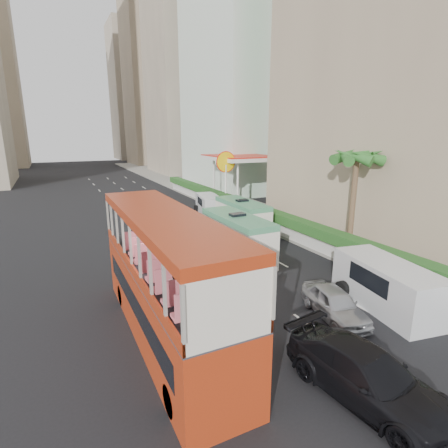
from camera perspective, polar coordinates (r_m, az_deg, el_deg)
ground_plane at (r=17.36m, az=10.60°, el=-12.75°), size 200.00×200.00×0.00m
double_decker_bus at (r=13.78m, az=-9.57°, el=-8.55°), size 2.50×11.00×5.06m
car_silver_lane_a at (r=22.42m, az=-4.86°, el=-6.11°), size 1.70×4.33×1.41m
car_silver_lane_b at (r=16.73m, az=17.43°, el=-14.31°), size 2.35×4.18×1.34m
car_black at (r=12.79m, az=21.83°, el=-24.75°), size 2.87×5.64×1.57m
van_asset at (r=31.31m, az=-6.10°, el=-0.13°), size 2.69×5.13×1.38m
minibus_near at (r=22.62m, az=2.17°, el=-2.11°), size 2.20×6.38×2.81m
minibus_far at (r=28.18m, az=2.94°, el=1.07°), size 2.11×6.04×2.66m
panel_van_near at (r=18.06m, az=24.99°, el=-9.06°), size 3.05×5.68×2.16m
panel_van_far at (r=35.45m, az=-2.49°, el=3.20°), size 2.70×4.89×1.85m
sidewalk at (r=42.28m, az=0.17°, el=3.91°), size 6.00×120.00×0.18m
kerb_wall at (r=31.39m, az=4.53°, el=1.22°), size 0.30×44.00×1.00m
hedge at (r=31.20m, az=4.56°, el=2.74°), size 1.10×44.00×0.70m
palm_tree at (r=24.13m, az=20.25°, el=2.87°), size 0.36×0.36×6.40m
shell_station at (r=40.57m, az=2.71°, el=7.25°), size 6.50×8.00×5.50m
tower_mid at (r=77.32m, az=-5.35°, el=27.27°), size 16.00×16.00×50.00m
tower_far_a at (r=98.88m, az=-11.31°, el=22.49°), size 14.00×14.00×44.00m
tower_far_b at (r=119.80m, az=-14.22°, el=19.93°), size 14.00×14.00×40.00m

